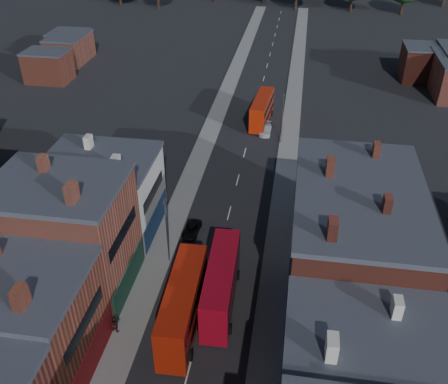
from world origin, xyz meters
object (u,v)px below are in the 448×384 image
(car_2, at_px, (192,229))
(car_3, at_px, (265,130))
(bus_2, at_px, (262,109))
(bus_1, at_px, (221,283))
(bus_0, at_px, (183,304))
(ped_1, at_px, (115,324))

(car_2, xyz_separation_m, car_3, (6.31, 27.82, 0.11))
(bus_2, height_order, car_2, bus_2)
(car_3, bearing_deg, car_2, -102.55)
(bus_1, height_order, car_2, bus_1)
(bus_0, bearing_deg, car_3, 82.75)
(bus_2, xyz_separation_m, car_3, (1.01, -3.80, -1.80))
(bus_1, bearing_deg, car_3, 86.46)
(bus_2, bearing_deg, bus_0, -89.08)
(bus_0, xyz_separation_m, bus_2, (3.00, 45.67, -0.31))
(ped_1, bearing_deg, bus_1, -131.78)
(bus_0, relative_size, bus_1, 1.03)
(ped_1, bearing_deg, bus_2, -81.70)
(bus_1, bearing_deg, ped_1, -153.12)
(bus_1, bearing_deg, bus_0, -133.64)
(car_3, bearing_deg, ped_1, -102.96)
(bus_2, height_order, car_3, bus_2)
(bus_2, bearing_deg, car_3, -70.44)
(bus_0, xyz_separation_m, ped_1, (-6.20, -1.71, -1.79))
(bus_2, xyz_separation_m, ped_1, (-9.20, -47.38, -1.48))
(bus_2, distance_m, car_3, 4.32)
(bus_2, distance_m, ped_1, 48.29)
(car_2, bearing_deg, ped_1, -101.34)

